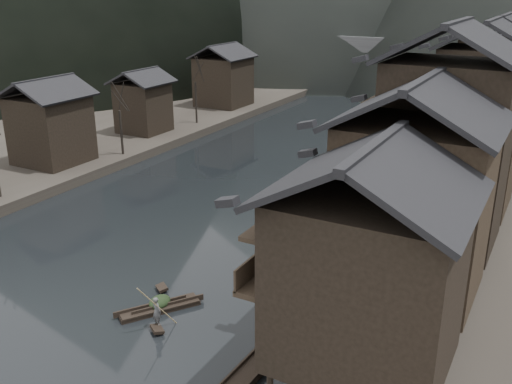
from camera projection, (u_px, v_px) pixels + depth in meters
The scene contains 12 objects.
water at pixel (157, 253), 39.63m from camera, with size 300.00×300.00×0.00m, color black.
left_bank at pixel (137, 100), 88.13m from camera, with size 40.00×200.00×1.20m, color #2D2823.
stilt_houses at pixel (480, 103), 44.77m from camera, with size 9.00×67.60×15.95m.
left_houses at pixel (120, 98), 63.48m from camera, with size 8.10×53.20×8.73m.
bare_trees at pixel (69, 111), 52.69m from camera, with size 3.77×43.75×7.55m.
moored_sampans at pixel (416, 181), 53.41m from camera, with size 2.94×67.53×0.47m.
midriver_boats at pixel (379, 123), 75.68m from camera, with size 6.83×24.72×0.45m.
stone_bridge at pixel (418, 61), 97.16m from camera, with size 40.00×6.00×9.00m.
hero_sampan at pixel (160, 307), 32.65m from camera, with size 3.56×4.66×0.44m.
cargo_heap at pixel (159, 296), 32.67m from camera, with size 1.11×1.46×0.67m, color black.
boatman at pixel (156, 307), 30.62m from camera, with size 0.62×0.41×1.69m, color #515154.
bamboo_pole at pixel (157, 267), 29.68m from camera, with size 0.06×0.06×3.98m, color #8C7A51.
Camera 1 is at (23.18, -28.04, 17.67)m, focal length 40.00 mm.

